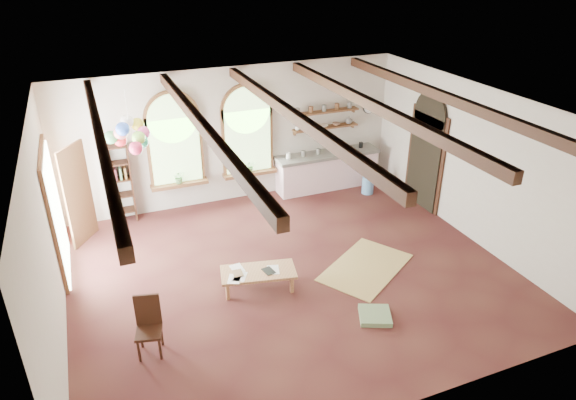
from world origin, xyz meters
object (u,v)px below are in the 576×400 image
coffee_table (258,273)px  side_chair (150,338)px  balloon_cluster (130,134)px  kitchen_counter (327,170)px

coffee_table → side_chair: bearing=-155.9°
coffee_table → balloon_cluster: size_ratio=1.23×
coffee_table → balloon_cluster: (-1.66, 2.56, 1.99)m
coffee_table → balloon_cluster: balloon_cluster is taller
kitchen_counter → balloon_cluster: balloon_cluster is taller
side_chair → balloon_cluster: bearing=83.7°
kitchen_counter → coffee_table: (-3.05, -3.46, -0.14)m
side_chair → balloon_cluster: 4.06m
balloon_cluster → coffee_table: bearing=-57.1°
side_chair → balloon_cluster: balloon_cluster is taller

